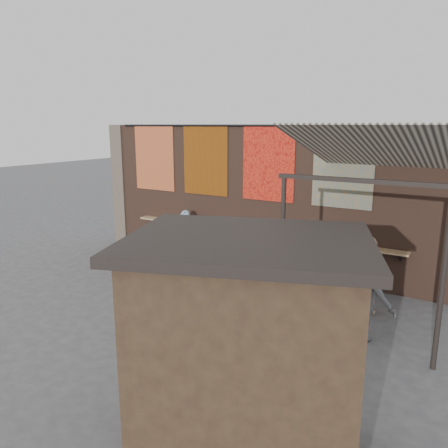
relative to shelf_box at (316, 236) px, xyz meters
name	(u,v)px	position (x,y,z in m)	size (l,w,h in m)	color
ground	(208,298)	(-1.76, -2.30, -1.26)	(70.00, 70.00, 0.00)	#474749
brick_wall	(261,199)	(-1.76, 0.40, 0.74)	(10.00, 0.40, 4.00)	brown
pier_left	(123,185)	(-6.96, 0.40, 0.74)	(0.50, 0.50, 4.00)	#4C4238
eating_counter	(254,233)	(-1.76, 0.03, -0.16)	(8.00, 0.32, 0.05)	#9E7A51
shelf_box	(316,236)	(0.00, 0.00, 0.00)	(0.65, 0.27, 0.27)	white
tapestry_redgold	(154,158)	(-5.36, 0.18, 1.74)	(1.50, 0.02, 2.00)	maroon
tapestry_sun	(205,160)	(-3.46, 0.18, 1.74)	(1.50, 0.02, 2.00)	#C75F0B
tapestry_orange	(268,163)	(-1.46, 0.18, 1.74)	(1.50, 0.02, 2.00)	red
tapestry_multi	(343,167)	(0.54, 0.18, 1.74)	(1.50, 0.02, 2.00)	#235E81
hang_rail	(259,126)	(-1.76, 0.17, 2.72)	(0.06, 0.06, 9.50)	black
scooter_stool_0	(167,246)	(-4.61, -0.28, -0.88)	(0.36, 0.81, 0.77)	navy
scooter_stool_1	(183,250)	(-3.97, -0.31, -0.91)	(0.33, 0.73, 0.69)	#0F4B28
scooter_stool_2	(198,252)	(-3.44, -0.31, -0.90)	(0.34, 0.76, 0.72)	black
scooter_stool_3	(215,256)	(-2.82, -0.31, -0.92)	(0.32, 0.71, 0.68)	black
scooter_stool_4	(232,259)	(-2.28, -0.30, -0.92)	(0.33, 0.72, 0.69)	maroon
scooter_stool_5	(251,261)	(-1.69, -0.31, -0.86)	(0.38, 0.85, 0.80)	#1C715D
scooter_stool_6	(270,265)	(-1.11, -0.28, -0.89)	(0.35, 0.77, 0.73)	#0C5610
scooter_stool_7	(289,268)	(-0.54, -0.33, -0.86)	(0.38, 0.84, 0.79)	#201751
diner_left	(186,236)	(-3.86, -0.30, -0.48)	(0.57, 0.38, 1.57)	#82A5BD
diner_right	(196,247)	(-3.07, -0.90, -0.53)	(0.71, 0.55, 1.46)	#2F2529
shopper_navy	(312,271)	(0.56, -1.76, -0.32)	(1.10, 0.46, 1.87)	#161E31
shopper_grey	(365,295)	(1.86, -2.45, -0.37)	(1.15, 0.66, 1.78)	#4D4D52
shopper_tan	(363,275)	(1.53, -1.25, -0.39)	(0.85, 0.55, 1.74)	#9C8463
market_stall	(247,354)	(1.34, -6.18, 0.07)	(2.45, 1.84, 2.65)	black
stall_roof	(248,242)	(1.34, -6.18, 1.45)	(2.74, 2.11, 0.12)	black
stall_sign	(258,280)	(1.02, -5.28, 0.66)	(1.20, 0.04, 0.50)	gold
stall_shelf	(256,343)	(1.02, -5.28, -0.29)	(2.03, 0.10, 0.06)	#473321
awning_canvas	(382,148)	(1.74, -1.40, 2.29)	(3.20, 3.40, 0.03)	beige
awning_ledger	(399,127)	(1.74, 0.19, 2.69)	(3.30, 0.08, 0.12)	#33261C
awning_header	(361,181)	(1.74, -2.90, 1.82)	(3.00, 0.08, 0.08)	black
awning_post_left	(282,255)	(0.34, -2.90, 0.29)	(0.09, 0.09, 3.10)	black
awning_post_right	(443,282)	(3.14, -2.90, 0.29)	(0.09, 0.09, 3.10)	black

